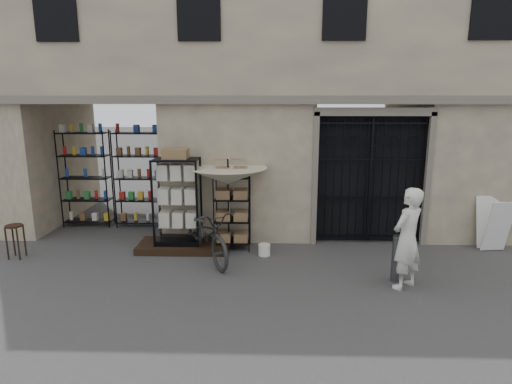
{
  "coord_description": "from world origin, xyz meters",
  "views": [
    {
      "loc": [
        -0.55,
        -7.4,
        3.33
      ],
      "look_at": [
        -0.8,
        1.4,
        1.35
      ],
      "focal_mm": 30.0,
      "sensor_mm": 36.0,
      "label": 1
    }
  ],
  "objects_px": {
    "bicycle": "(208,259)",
    "shopkeeper": "(403,287)",
    "wire_rack": "(232,211)",
    "steel_bollard": "(396,259)",
    "display_cabinet": "(177,206)",
    "market_umbrella": "(228,171)",
    "white_bucket": "(264,250)",
    "easel_sign": "(493,224)",
    "wooden_stool": "(16,241)"
  },
  "relations": [
    {
      "from": "wooden_stool",
      "to": "shopkeeper",
      "type": "bearing_deg",
      "value": -8.91
    },
    {
      "from": "wire_rack",
      "to": "easel_sign",
      "type": "distance_m",
      "value": 5.72
    },
    {
      "from": "wire_rack",
      "to": "steel_bollard",
      "type": "distance_m",
      "value": 3.57
    },
    {
      "from": "white_bucket",
      "to": "shopkeeper",
      "type": "bearing_deg",
      "value": -31.03
    },
    {
      "from": "wooden_stool",
      "to": "easel_sign",
      "type": "distance_m",
      "value": 10.24
    },
    {
      "from": "bicycle",
      "to": "wire_rack",
      "type": "bearing_deg",
      "value": 26.46
    },
    {
      "from": "wire_rack",
      "to": "shopkeeper",
      "type": "bearing_deg",
      "value": -36.07
    },
    {
      "from": "display_cabinet",
      "to": "market_umbrella",
      "type": "relative_size",
      "value": 0.84
    },
    {
      "from": "easel_sign",
      "to": "shopkeeper",
      "type": "bearing_deg",
      "value": -149.17
    },
    {
      "from": "white_bucket",
      "to": "display_cabinet",
      "type": "bearing_deg",
      "value": 170.49
    },
    {
      "from": "white_bucket",
      "to": "shopkeeper",
      "type": "distance_m",
      "value": 2.92
    },
    {
      "from": "white_bucket",
      "to": "easel_sign",
      "type": "bearing_deg",
      "value": 5.37
    },
    {
      "from": "display_cabinet",
      "to": "steel_bollard",
      "type": "height_order",
      "value": "display_cabinet"
    },
    {
      "from": "bicycle",
      "to": "steel_bollard",
      "type": "relative_size",
      "value": 2.43
    },
    {
      "from": "wire_rack",
      "to": "white_bucket",
      "type": "relative_size",
      "value": 6.9
    },
    {
      "from": "display_cabinet",
      "to": "shopkeeper",
      "type": "height_order",
      "value": "display_cabinet"
    },
    {
      "from": "steel_bollard",
      "to": "shopkeeper",
      "type": "distance_m",
      "value": 0.52
    },
    {
      "from": "market_umbrella",
      "to": "wooden_stool",
      "type": "height_order",
      "value": "market_umbrella"
    },
    {
      "from": "bicycle",
      "to": "shopkeeper",
      "type": "xyz_separation_m",
      "value": [
        3.68,
        -1.24,
        0.0
      ]
    },
    {
      "from": "display_cabinet",
      "to": "white_bucket",
      "type": "height_order",
      "value": "display_cabinet"
    },
    {
      "from": "wooden_stool",
      "to": "shopkeeper",
      "type": "distance_m",
      "value": 7.8
    },
    {
      "from": "wire_rack",
      "to": "easel_sign",
      "type": "height_order",
      "value": "wire_rack"
    },
    {
      "from": "market_umbrella",
      "to": "white_bucket",
      "type": "relative_size",
      "value": 9.64
    },
    {
      "from": "easel_sign",
      "to": "steel_bollard",
      "type": "bearing_deg",
      "value": -153.93
    },
    {
      "from": "market_umbrella",
      "to": "bicycle",
      "type": "relative_size",
      "value": 1.14
    },
    {
      "from": "easel_sign",
      "to": "market_umbrella",
      "type": "bearing_deg",
      "value": 173.22
    },
    {
      "from": "market_umbrella",
      "to": "easel_sign",
      "type": "relative_size",
      "value": 2.12
    },
    {
      "from": "display_cabinet",
      "to": "bicycle",
      "type": "relative_size",
      "value": 0.96
    },
    {
      "from": "wire_rack",
      "to": "shopkeeper",
      "type": "relative_size",
      "value": 0.95
    },
    {
      "from": "shopkeeper",
      "to": "steel_bollard",
      "type": "bearing_deg",
      "value": -111.76
    },
    {
      "from": "wooden_stool",
      "to": "steel_bollard",
      "type": "distance_m",
      "value": 7.67
    },
    {
      "from": "wire_rack",
      "to": "steel_bollard",
      "type": "height_order",
      "value": "wire_rack"
    },
    {
      "from": "market_umbrella",
      "to": "easel_sign",
      "type": "bearing_deg",
      "value": 0.56
    },
    {
      "from": "wire_rack",
      "to": "wooden_stool",
      "type": "bearing_deg",
      "value": -175.74
    },
    {
      "from": "display_cabinet",
      "to": "steel_bollard",
      "type": "xyz_separation_m",
      "value": [
        4.31,
        -1.56,
        -0.56
      ]
    },
    {
      "from": "bicycle",
      "to": "shopkeeper",
      "type": "bearing_deg",
      "value": -48.14
    },
    {
      "from": "market_umbrella",
      "to": "white_bucket",
      "type": "distance_m",
      "value": 1.85
    },
    {
      "from": "steel_bollard",
      "to": "white_bucket",
      "type": "bearing_deg",
      "value": 152.85
    },
    {
      "from": "display_cabinet",
      "to": "wooden_stool",
      "type": "relative_size",
      "value": 2.84
    },
    {
      "from": "market_umbrella",
      "to": "easel_sign",
      "type": "distance_m",
      "value": 5.91
    },
    {
      "from": "display_cabinet",
      "to": "white_bucket",
      "type": "relative_size",
      "value": 8.11
    },
    {
      "from": "wire_rack",
      "to": "shopkeeper",
      "type": "xyz_separation_m",
      "value": [
        3.21,
        -1.94,
        -0.85
      ]
    },
    {
      "from": "market_umbrella",
      "to": "steel_bollard",
      "type": "distance_m",
      "value": 3.84
    },
    {
      "from": "bicycle",
      "to": "shopkeeper",
      "type": "height_order",
      "value": "bicycle"
    },
    {
      "from": "wire_rack",
      "to": "steel_bollard",
      "type": "bearing_deg",
      "value": -33.11
    },
    {
      "from": "bicycle",
      "to": "wooden_stool",
      "type": "relative_size",
      "value": 2.97
    },
    {
      "from": "market_umbrella",
      "to": "shopkeeper",
      "type": "distance_m",
      "value": 4.19
    },
    {
      "from": "market_umbrella",
      "to": "wooden_stool",
      "type": "relative_size",
      "value": 3.38
    },
    {
      "from": "white_bucket",
      "to": "bicycle",
      "type": "distance_m",
      "value": 1.22
    },
    {
      "from": "wooden_stool",
      "to": "display_cabinet",
      "type": "bearing_deg",
      "value": 10.5
    }
  ]
}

